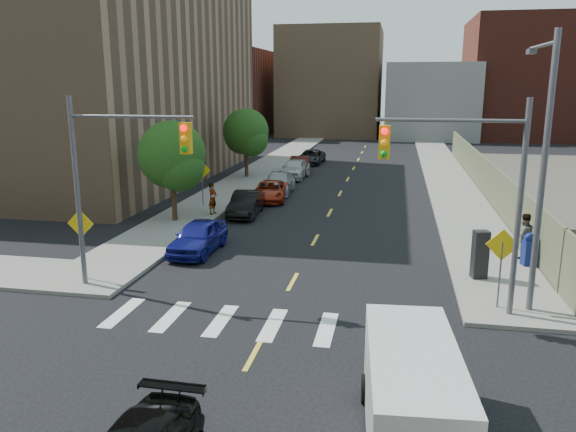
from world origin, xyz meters
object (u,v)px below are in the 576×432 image
at_px(mailbox, 530,250).
at_px(payphone, 480,254).
at_px(parked_car_red, 270,191).
at_px(parked_car_maroon, 300,165).
at_px(parked_car_white, 295,169).
at_px(cargo_van, 411,391).
at_px(pedestrian_east, 524,236).
at_px(parked_car_grey, 311,157).
at_px(pedestrian_west, 213,199).
at_px(parked_car_black, 246,204).
at_px(parked_car_blue, 198,237).
at_px(parked_car_silver, 278,183).

height_order(mailbox, payphone, payphone).
bearing_deg(parked_car_red, parked_car_maroon, 85.62).
distance_m(parked_car_white, cargo_van, 33.80).
relative_size(parked_car_white, payphone, 2.47).
bearing_deg(parked_car_red, pedestrian_east, -42.52).
bearing_deg(mailbox, pedestrian_east, 80.63).
relative_size(mailbox, pedestrian_east, 0.69).
height_order(parked_car_grey, pedestrian_west, pedestrian_west).
height_order(cargo_van, mailbox, cargo_van).
xyz_separation_m(parked_car_black, cargo_van, (8.84, -19.47, 0.45)).
bearing_deg(pedestrian_east, payphone, 40.25).
distance_m(parked_car_red, pedestrian_east, 16.94).
height_order(parked_car_grey, cargo_van, cargo_van).
bearing_deg(cargo_van, parked_car_black, 109.84).
bearing_deg(parked_car_grey, pedestrian_west, -93.14).
relative_size(parked_car_black, parked_car_white, 0.92).
distance_m(parked_car_red, payphone, 17.43).
bearing_deg(cargo_van, parked_car_maroon, 98.92).
relative_size(parked_car_grey, pedestrian_west, 2.65).
height_order(parked_car_black, payphone, payphone).
bearing_deg(cargo_van, mailbox, 63.70).
bearing_deg(parked_car_maroon, parked_car_blue, -95.03).
bearing_deg(payphone, parked_car_maroon, 100.66).
bearing_deg(mailbox, parked_car_red, 125.10).
distance_m(parked_car_black, pedestrian_east, 15.01).
relative_size(parked_car_blue, parked_car_black, 1.01).
relative_size(parked_car_red, cargo_van, 0.93).
bearing_deg(parked_car_grey, payphone, -67.41).
distance_m(parked_car_blue, parked_car_white, 20.64).
distance_m(mailbox, payphone, 3.01).
height_order(parked_car_red, mailbox, mailbox).
distance_m(parked_car_white, parked_car_grey, 8.45).
bearing_deg(parked_car_white, mailbox, -53.28).
relative_size(parked_car_blue, pedestrian_east, 2.17).
relative_size(parked_car_silver, parked_car_maroon, 1.10).
bearing_deg(pedestrian_west, parked_car_black, -58.56).
bearing_deg(parked_car_silver, parked_car_grey, 88.50).
height_order(parked_car_red, pedestrian_east, pedestrian_east).
bearing_deg(mailbox, payphone, -152.60).
distance_m(parked_car_maroon, parked_car_grey, 6.18).
height_order(parked_car_blue, cargo_van, cargo_van).
relative_size(parked_car_white, mailbox, 3.40).
bearing_deg(mailbox, parked_car_white, 108.97).
relative_size(parked_car_blue, pedestrian_west, 2.38).
distance_m(parked_car_white, pedestrian_west, 14.01).
distance_m(parked_car_grey, payphone, 32.64).
height_order(payphone, pedestrian_west, payphone).
distance_m(parked_car_grey, pedestrian_east, 30.78).
height_order(parked_car_blue, parked_car_red, parked_car_blue).
relative_size(parked_car_silver, parked_car_white, 1.06).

